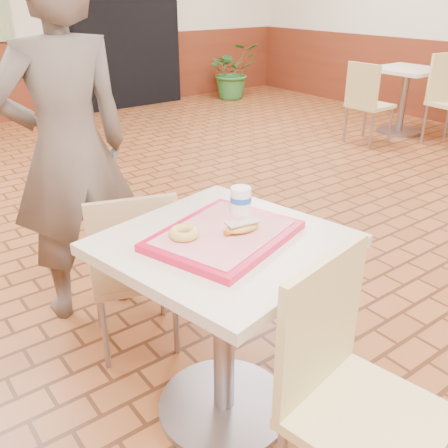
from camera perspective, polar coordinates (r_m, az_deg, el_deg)
room_shell at (r=3.02m, az=12.52°, el=22.84°), size 8.01×10.01×3.01m
wainscot_band at (r=3.21m, az=10.86°, el=4.78°), size 8.00×10.00×1.00m
corridor_doorway at (r=7.71m, az=-11.14°, el=21.17°), size 1.60×0.22×2.20m
main_table at (r=1.89m, az=-0.00°, el=-8.83°), size 0.76×0.76×0.80m
chair_main_front at (r=1.63m, az=14.05°, el=-17.60°), size 0.49×0.49×0.92m
chair_main_back at (r=2.31m, az=-10.32°, el=-4.68°), size 0.49×0.49×0.83m
customer at (r=2.57m, az=-17.32°, el=8.00°), size 0.66×0.44×1.77m
serving_tray at (r=1.75m, az=0.00°, el=-1.33°), size 0.50×0.39×0.03m
ring_donut at (r=1.71m, az=-4.59°, el=-0.99°), size 0.14×0.14×0.03m
long_john_donut at (r=1.74m, az=2.00°, el=-0.37°), size 0.14×0.08×0.04m
paper_cup at (r=1.88m, az=1.92°, el=2.79°), size 0.08×0.08×0.10m
second_table at (r=6.50m, az=19.97°, el=14.23°), size 0.72×0.72×0.76m
chair_second_left at (r=5.85m, az=16.01°, el=13.51°), size 0.42×0.42×0.89m
potted_plant at (r=8.21m, az=0.99°, el=17.09°), size 0.92×0.85×0.85m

